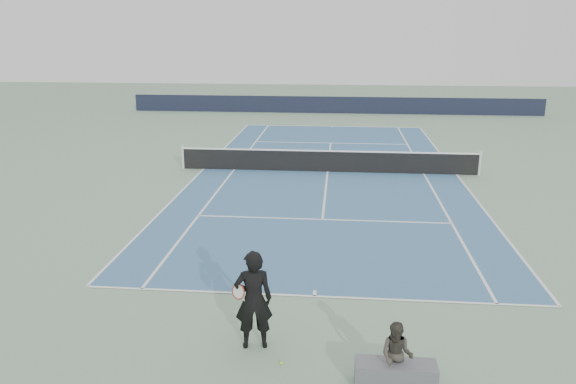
# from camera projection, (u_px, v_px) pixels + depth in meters

# --- Properties ---
(ground) EXTENTS (80.00, 80.00, 0.00)m
(ground) POSITION_uv_depth(u_px,v_px,m) (328.00, 172.00, 24.35)
(ground) COLOR gray
(court_surface) EXTENTS (10.97, 23.77, 0.01)m
(court_surface) POSITION_uv_depth(u_px,v_px,m) (328.00, 172.00, 24.34)
(court_surface) COLOR #3B658C
(court_surface) RESTS_ON ground
(tennis_net) EXTENTS (12.90, 0.10, 1.07)m
(tennis_net) POSITION_uv_depth(u_px,v_px,m) (328.00, 161.00, 24.21)
(tennis_net) COLOR silver
(tennis_net) RESTS_ON ground
(windscreen_far) EXTENTS (30.00, 0.25, 1.20)m
(windscreen_far) POSITION_uv_depth(u_px,v_px,m) (334.00, 105.00, 41.28)
(windscreen_far) COLOR black
(windscreen_far) RESTS_ON ground
(tennis_player) EXTENTS (0.87, 0.67, 2.00)m
(tennis_player) POSITION_uv_depth(u_px,v_px,m) (253.00, 300.00, 10.69)
(tennis_player) COLOR black
(tennis_player) RESTS_ON ground
(tennis_ball) EXTENTS (0.06, 0.06, 0.06)m
(tennis_ball) POSITION_uv_depth(u_px,v_px,m) (281.00, 363.00, 10.35)
(tennis_ball) COLOR #B1D82C
(tennis_ball) RESTS_ON ground
(spectator_bench) EXTENTS (1.47, 0.85, 1.20)m
(spectator_bench) POSITION_uv_depth(u_px,v_px,m) (396.00, 364.00, 9.62)
(spectator_bench) COLOR #59595E
(spectator_bench) RESTS_ON ground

